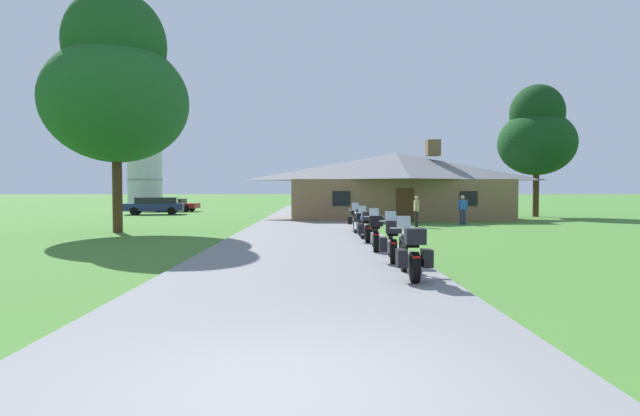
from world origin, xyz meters
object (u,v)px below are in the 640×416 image
object	(u,v)px
parked_navy_suv_far_left	(155,205)
parked_red_sedan_far_left	(175,205)
motorcycle_black_nearest_to_camera	(411,253)
bystander_blue_shirt_near_lodge	(463,208)
bystander_tan_shirt_beside_signpost	(416,210)
tree_left_near	(116,85)
motorcycle_blue_second_in_row	(392,241)
motorcycle_blue_farthest_in_row	(355,219)
motorcycle_silver_third_in_row	(375,232)
motorcycle_blue_fourth_in_row	(366,227)
motorcycle_black_fifth_in_row	(359,222)
metal_silo_distant	(145,175)
tree_right_of_lodge	(537,134)

from	to	relation	value
parked_navy_suv_far_left	parked_red_sedan_far_left	distance (m)	5.79
motorcycle_black_nearest_to_camera	parked_red_sedan_far_left	xyz separation A→B (m)	(-15.09, 36.04, 0.03)
bystander_blue_shirt_near_lodge	bystander_tan_shirt_beside_signpost	distance (m)	3.59
tree_left_near	parked_red_sedan_far_left	world-z (taller)	tree_left_near
bystander_blue_shirt_near_lodge	motorcycle_blue_second_in_row	bearing A→B (deg)	-109.80
motorcycle_blue_farthest_in_row	tree_left_near	distance (m)	12.75
motorcycle_silver_third_in_row	bystander_blue_shirt_near_lodge	size ratio (longest dim) A/B	1.25
motorcycle_blue_fourth_in_row	motorcycle_black_fifth_in_row	size ratio (longest dim) A/B	1.00
tree_left_near	parked_red_sedan_far_left	xyz separation A→B (m)	(-3.84, 23.31, -6.19)
motorcycle_blue_fourth_in_row	metal_silo_distant	bearing A→B (deg)	117.86
motorcycle_silver_third_in_row	metal_silo_distant	xyz separation A→B (m)	(-19.54, 36.18, 2.90)
motorcycle_blue_farthest_in_row	bystander_blue_shirt_near_lodge	size ratio (longest dim) A/B	1.25
motorcycle_blue_second_in_row	tree_right_of_lodge	size ratio (longest dim) A/B	0.21
motorcycle_blue_fourth_in_row	bystander_blue_shirt_near_lodge	world-z (taller)	bystander_blue_shirt_near_lodge
motorcycle_black_nearest_to_camera	motorcycle_blue_fourth_in_row	size ratio (longest dim) A/B	1.00
motorcycle_black_nearest_to_camera	motorcycle_blue_farthest_in_row	size ratio (longest dim) A/B	1.00
motorcycle_blue_farthest_in_row	motorcycle_silver_third_in_row	bearing A→B (deg)	-86.20
motorcycle_blue_farthest_in_row	bystander_blue_shirt_near_lodge	xyz separation A→B (m)	(6.54, 4.79, 0.32)
motorcycle_blue_farthest_in_row	bystander_tan_shirt_beside_signpost	bearing A→B (deg)	43.43
bystander_blue_shirt_near_lodge	parked_red_sedan_far_left	xyz separation A→B (m)	(-21.50, 18.06, -0.29)
metal_silo_distant	bystander_tan_shirt_beside_signpost	bearing A→B (deg)	-47.75
motorcycle_blue_farthest_in_row	tree_left_near	bearing A→B (deg)	-173.85
bystander_blue_shirt_near_lodge	parked_navy_suv_far_left	world-z (taller)	bystander_blue_shirt_near_lodge
motorcycle_blue_fourth_in_row	bystander_blue_shirt_near_lodge	bearing A→B (deg)	54.24
motorcycle_black_nearest_to_camera	metal_silo_distant	size ratio (longest dim) A/B	0.30
bystander_blue_shirt_near_lodge	tree_right_of_lodge	xyz separation A→B (m)	(8.02, 8.67, 5.21)
motorcycle_blue_second_in_row	motorcycle_black_fifth_in_row	world-z (taller)	same
motorcycle_blue_fourth_in_row	bystander_tan_shirt_beside_signpost	xyz separation A→B (m)	(3.52, 8.08, 0.32)
tree_right_of_lodge	parked_navy_suv_far_left	bearing A→B (deg)	173.05
motorcycle_black_fifth_in_row	motorcycle_blue_farthest_in_row	size ratio (longest dim) A/B	1.00
motorcycle_black_fifth_in_row	metal_silo_distant	xyz separation A→B (m)	(-19.48, 30.76, 2.90)
motorcycle_blue_second_in_row	parked_navy_suv_far_left	world-z (taller)	parked_navy_suv_far_left
motorcycle_blue_fourth_in_row	tree_right_of_lodge	world-z (taller)	tree_right_of_lodge
tree_right_of_lodge	bystander_blue_shirt_near_lodge	bearing A→B (deg)	-132.76
metal_silo_distant	motorcycle_blue_fourth_in_row	bearing A→B (deg)	-59.72
tree_left_near	parked_red_sedan_far_left	bearing A→B (deg)	99.35
motorcycle_black_fifth_in_row	motorcycle_blue_second_in_row	bearing A→B (deg)	-92.72
motorcycle_blue_farthest_in_row	parked_navy_suv_far_left	world-z (taller)	parked_navy_suv_far_left
motorcycle_blue_second_in_row	tree_right_of_lodge	xyz separation A→B (m)	(14.41, 23.96, 5.53)
parked_navy_suv_far_left	motorcycle_silver_third_in_row	bearing A→B (deg)	-159.09
motorcycle_silver_third_in_row	motorcycle_blue_fourth_in_row	bearing A→B (deg)	94.70
motorcycle_black_fifth_in_row	motorcycle_blue_farthest_in_row	world-z (taller)	same
tree_left_near	motorcycle_black_fifth_in_row	bearing A→B (deg)	-10.53
tree_right_of_lodge	motorcycle_black_fifth_in_row	bearing A→B (deg)	-132.47
motorcycle_blue_fourth_in_row	motorcycle_blue_farthest_in_row	world-z (taller)	same
metal_silo_distant	parked_navy_suv_far_left	bearing A→B (deg)	-67.72
motorcycle_silver_third_in_row	motorcycle_black_fifth_in_row	size ratio (longest dim) A/B	1.00
motorcycle_black_nearest_to_camera	bystander_blue_shirt_near_lodge	bearing A→B (deg)	71.70
parked_navy_suv_far_left	tree_right_of_lodge	bearing A→B (deg)	-106.95
motorcycle_black_nearest_to_camera	motorcycle_silver_third_in_row	world-z (taller)	same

